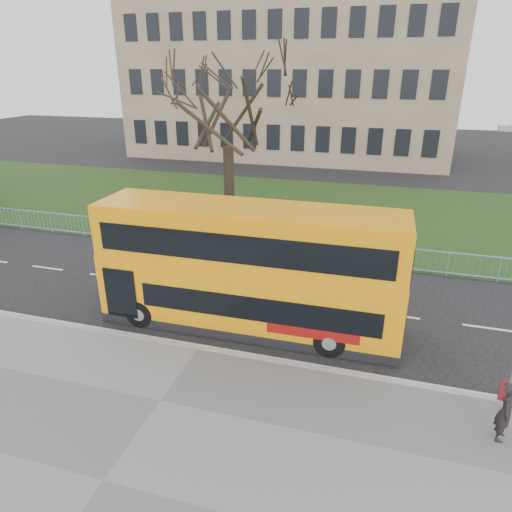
# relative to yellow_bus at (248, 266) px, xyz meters

# --- Properties ---
(ground) EXTENTS (120.00, 120.00, 0.00)m
(ground) POSITION_rel_yellow_bus_xyz_m (-1.06, -0.39, -2.25)
(ground) COLOR black
(ground) RESTS_ON ground
(pavement) EXTENTS (80.00, 10.50, 0.12)m
(pavement) POSITION_rel_yellow_bus_xyz_m (-1.06, -7.14, -2.19)
(pavement) COLOR slate
(pavement) RESTS_ON ground
(kerb) EXTENTS (80.00, 0.20, 0.14)m
(kerb) POSITION_rel_yellow_bus_xyz_m (-1.06, -1.94, -2.18)
(kerb) COLOR #97979A
(kerb) RESTS_ON ground
(grass_verge) EXTENTS (80.00, 15.40, 0.08)m
(grass_verge) POSITION_rel_yellow_bus_xyz_m (-1.06, 13.91, -2.21)
(grass_verge) COLOR #203914
(grass_verge) RESTS_ON ground
(guard_railing) EXTENTS (40.00, 0.12, 1.10)m
(guard_railing) POSITION_rel_yellow_bus_xyz_m (-1.06, 6.21, -1.70)
(guard_railing) COLOR #75AED1
(guard_railing) RESTS_ON ground
(bare_tree) EXTENTS (7.29, 7.29, 10.41)m
(bare_tree) POSITION_rel_yellow_bus_xyz_m (-4.06, 9.61, 3.04)
(bare_tree) COLOR black
(bare_tree) RESTS_ON grass_verge
(civic_building) EXTENTS (30.00, 15.00, 14.00)m
(civic_building) POSITION_rel_yellow_bus_xyz_m (-6.06, 34.61, 4.75)
(civic_building) COLOR #7E6850
(civic_building) RESTS_ON ground
(yellow_bus) EXTENTS (10.03, 2.50, 4.19)m
(yellow_bus) POSITION_rel_yellow_bus_xyz_m (0.00, 0.00, 0.00)
(yellow_bus) COLOR #FF990A
(yellow_bus) RESTS_ON ground
(pedestrian) EXTENTS (0.49, 0.64, 1.55)m
(pedestrian) POSITION_rel_yellow_bus_xyz_m (7.31, -3.41, -1.35)
(pedestrian) COLOR black
(pedestrian) RESTS_ON pavement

